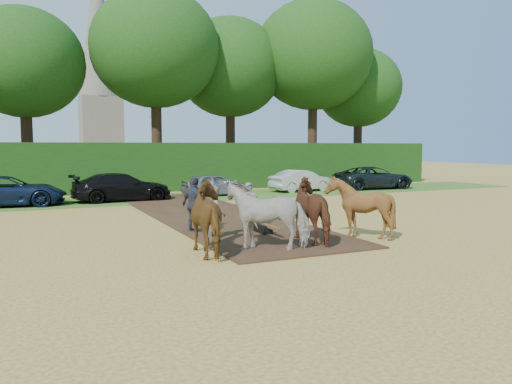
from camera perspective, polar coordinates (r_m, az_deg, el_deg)
ground at (r=13.54m, az=-1.55°, el=-6.69°), size 120.00×120.00×0.00m
earth_strip at (r=20.51m, az=-5.50°, el=-2.53°), size 4.50×17.00×0.05m
grass_verge at (r=26.83m, az=-13.55°, el=-0.82°), size 50.00×5.00×0.03m
hedgerow at (r=31.13m, az=-15.27°, el=2.71°), size 46.00×1.60×3.00m
spectator_near at (r=14.97m, az=-4.72°, el=-2.38°), size 0.74×0.88×1.63m
spectator_far at (r=16.18m, az=-7.06°, el=-1.48°), size 0.83×1.16×1.83m
plough_team at (r=14.17m, az=4.09°, el=-2.31°), size 6.19×4.52×1.90m
parked_cars at (r=27.75m, az=-4.74°, el=0.93°), size 26.70×3.25×1.45m
treeline at (r=34.58m, az=-19.38°, el=15.27°), size 48.70×10.60×14.21m
church at (r=68.66m, az=-17.49°, el=14.23°), size 5.20×5.20×27.00m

